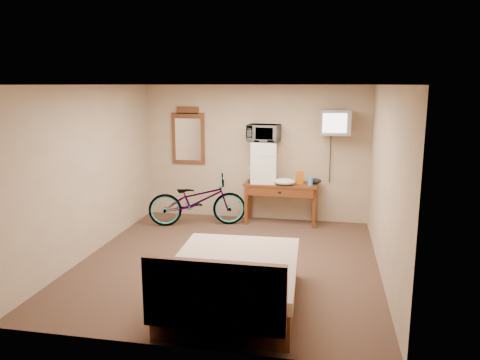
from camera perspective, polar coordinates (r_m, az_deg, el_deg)
The scene contains 13 objects.
room at distance 6.50m, azimuth -1.39°, elevation 0.45°, with size 4.60×4.64×2.50m.
desk at distance 8.49m, azimuth 5.00°, elevation -1.24°, with size 1.34×0.56×0.75m.
mini_fridge at distance 8.48m, azimuth 2.88°, elevation 2.21°, with size 0.50×0.49×0.75m.
microwave at distance 8.42m, azimuth 2.92°, elevation 5.75°, with size 0.55×0.38×0.31m, color white.
snack_bag at distance 8.43m, azimuth 7.29°, elevation 0.31°, with size 0.12×0.07×0.24m, color #CF6812.
blue_cup at distance 8.35m, azimuth 8.58°, elevation -0.14°, with size 0.09×0.09×0.15m, color #4495E8.
cloth_cream at distance 8.33m, azimuth 5.47°, elevation -0.20°, with size 0.39×0.30×0.12m, color white.
cloth_dark_a at distance 8.42m, azimuth 1.76°, elevation -0.13°, with size 0.24×0.18×0.09m, color black.
cloth_dark_b at distance 8.52m, azimuth 9.19°, elevation -0.12°, with size 0.21×0.17×0.10m, color black.
crt_television at distance 8.28m, azimuth 11.46°, elevation 6.92°, with size 0.55×0.62×0.43m.
wall_mirror at distance 8.95m, azimuth -6.33°, elevation 5.33°, with size 0.64×0.04×1.08m.
bicycle at distance 8.45m, azimuth -5.23°, elevation -2.48°, with size 0.61×1.75×0.92m, color black.
bed at distance 5.43m, azimuth -0.94°, elevation -12.42°, with size 1.49×1.97×0.90m.
Camera 1 is at (1.34, -6.23, 2.51)m, focal length 35.00 mm.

